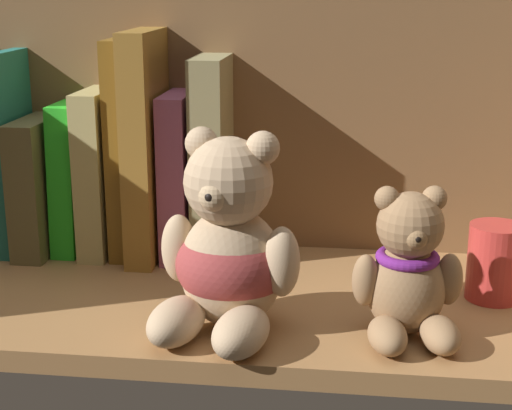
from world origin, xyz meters
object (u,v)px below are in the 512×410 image
(book_4, at_px, (45,182))
(book_9, at_px, (182,174))
(book_7, at_px, (126,147))
(teddy_bear_larger, at_px, (228,253))
(book_3, at_px, (17,150))
(book_10, at_px, (214,157))
(teddy_bear_smaller, at_px, (408,274))
(book_8, at_px, (151,144))
(pillar_candle, at_px, (495,262))
(book_5, at_px, (74,176))
(book_6, at_px, (102,170))

(book_4, height_order, book_9, book_9)
(book_4, height_order, book_7, book_7)
(book_4, xyz_separation_m, teddy_bear_larger, (0.24, -0.19, -0.01))
(book_3, xyz_separation_m, book_10, (0.22, 0.00, -0.00))
(book_3, relative_size, book_7, 0.94)
(book_4, distance_m, book_9, 0.16)
(teddy_bear_larger, xyz_separation_m, teddy_bear_smaller, (0.15, 0.00, -0.01))
(book_10, xyz_separation_m, teddy_bear_larger, (0.05, -0.19, -0.04))
(book_8, height_order, teddy_bear_smaller, book_8)
(book_4, bearing_deg, teddy_bear_smaller, -25.62)
(book_10, height_order, pillar_candle, book_10)
(book_9, bearing_deg, book_3, 180.00)
(book_3, height_order, book_8, book_8)
(book_4, xyz_separation_m, book_5, (0.04, 0.00, 0.01))
(book_9, distance_m, teddy_bear_larger, 0.21)
(book_5, distance_m, book_6, 0.03)
(book_3, bearing_deg, teddy_bear_larger, -35.42)
(book_7, distance_m, teddy_bear_larger, 0.25)
(book_8, bearing_deg, book_9, 0.00)
(teddy_bear_larger, bearing_deg, pillar_candle, 21.78)
(book_10, relative_size, pillar_candle, 2.96)
(book_4, relative_size, teddy_bear_larger, 0.85)
(book_8, distance_m, pillar_candle, 0.38)
(pillar_candle, bearing_deg, book_8, 164.94)
(book_6, distance_m, book_9, 0.09)
(teddy_bear_larger, bearing_deg, book_7, 126.93)
(book_7, bearing_deg, book_9, 0.00)
(book_6, relative_size, book_10, 0.83)
(book_10, bearing_deg, book_7, 180.00)
(book_5, xyz_separation_m, book_10, (0.16, 0.00, 0.03))
(book_3, relative_size, book_6, 1.22)
(book_9, bearing_deg, book_7, 180.00)
(book_7, bearing_deg, book_6, 180.00)
(book_4, distance_m, book_8, 0.13)
(book_4, bearing_deg, teddy_bear_larger, -38.63)
(book_4, distance_m, teddy_bear_larger, 0.31)
(book_4, bearing_deg, book_3, 180.00)
(book_3, distance_m, teddy_bear_larger, 0.33)
(book_10, bearing_deg, book_8, 180.00)
(book_10, bearing_deg, teddy_bear_larger, -76.22)
(book_3, xyz_separation_m, book_5, (0.06, 0.00, -0.03))
(book_9, height_order, pillar_candle, book_9)
(book_3, distance_m, book_6, 0.10)
(book_10, bearing_deg, book_3, 180.00)
(book_7, bearing_deg, book_3, 180.00)
(book_6, height_order, teddy_bear_larger, book_6)
(book_5, distance_m, pillar_candle, 0.46)
(book_3, bearing_deg, book_4, 0.00)
(book_6, height_order, book_7, book_7)
(book_6, relative_size, book_8, 0.74)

